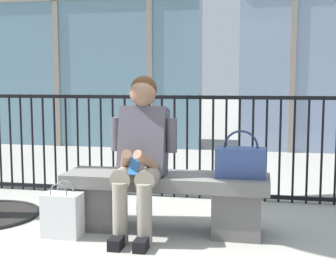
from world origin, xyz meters
TOP-DOWN VIEW (x-y plane):
  - ground_plane at (0.00, 0.00)m, footprint 60.00×60.00m
  - stone_bench at (0.00, 0.00)m, footprint 1.60×0.44m
  - seated_person_with_phone at (-0.16, -0.13)m, footprint 0.52×0.66m
  - handbag_on_bench at (0.58, -0.01)m, footprint 0.37×0.18m
  - shopping_bag at (-0.73, -0.31)m, footprint 0.29×0.17m
  - plaza_railing at (0.00, 1.06)m, footprint 8.05×0.04m

SIDE VIEW (x-z plane):
  - ground_plane at x=0.00m, z-range 0.00..0.00m
  - shopping_bag at x=-0.73m, z-range -0.04..0.38m
  - stone_bench at x=0.00m, z-range 0.05..0.50m
  - plaza_railing at x=0.00m, z-range 0.01..1.04m
  - handbag_on_bench at x=0.58m, z-range 0.39..0.75m
  - seated_person_with_phone at x=-0.16m, z-range 0.04..1.26m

